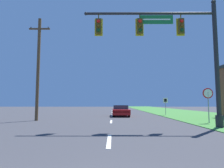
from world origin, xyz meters
TOP-DOWN VIEW (x-y plane):
  - grass_verge_right at (10.50, 30.00)m, footprint 10.00×110.00m
  - road_center_line at (0.00, 22.00)m, footprint 0.16×34.80m
  - signal_mast at (4.23, 10.04)m, footprint 8.25×0.47m
  - car_ahead at (1.00, 20.73)m, footprint 1.85×4.68m
  - stop_sign at (7.07, 12.73)m, footprint 0.76×0.07m
  - route_sign_post at (6.39, 22.02)m, footprint 0.55×0.06m
  - utility_pole_near at (-6.22, 14.87)m, footprint 1.80×0.26m

SIDE VIEW (x-z plane):
  - road_center_line at x=0.00m, z-range 0.00..0.01m
  - grass_verge_right at x=10.50m, z-range 0.00..0.04m
  - car_ahead at x=1.00m, z-range 0.01..1.20m
  - route_sign_post at x=6.39m, z-range 0.51..2.54m
  - stop_sign at x=7.07m, z-range 0.61..3.12m
  - utility_pole_near at x=-6.22m, z-range 0.15..8.91m
  - signal_mast at x=4.23m, z-range 0.94..8.75m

